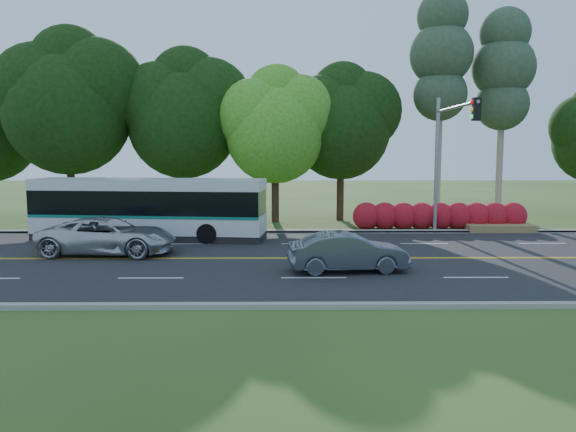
{
  "coord_description": "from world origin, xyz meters",
  "views": [
    {
      "loc": [
        -1.54,
        -22.06,
        4.28
      ],
      "look_at": [
        -1.32,
        2.0,
        1.48
      ],
      "focal_mm": 35.0,
      "sensor_mm": 36.0,
      "label": 1
    }
  ],
  "objects_px": {
    "transit_bus": "(149,209)",
    "sedan": "(348,252)",
    "traffic_signal": "(448,143)",
    "suv": "(108,236)"
  },
  "relations": [
    {
      "from": "traffic_signal",
      "to": "transit_bus",
      "type": "xyz_separation_m",
      "value": [
        -14.54,
        -0.37,
        -3.2
      ]
    },
    {
      "from": "sedan",
      "to": "suv",
      "type": "bearing_deg",
      "value": 65.06
    },
    {
      "from": "traffic_signal",
      "to": "suv",
      "type": "xyz_separation_m",
      "value": [
        -15.27,
        -4.48,
        -3.88
      ]
    },
    {
      "from": "traffic_signal",
      "to": "transit_bus",
      "type": "bearing_deg",
      "value": -178.54
    },
    {
      "from": "sedan",
      "to": "suv",
      "type": "distance_m",
      "value": 10.13
    },
    {
      "from": "transit_bus",
      "to": "sedan",
      "type": "bearing_deg",
      "value": -33.73
    },
    {
      "from": "sedan",
      "to": "suv",
      "type": "height_order",
      "value": "suv"
    },
    {
      "from": "traffic_signal",
      "to": "transit_bus",
      "type": "height_order",
      "value": "traffic_signal"
    },
    {
      "from": "transit_bus",
      "to": "sedan",
      "type": "distance_m",
      "value": 11.61
    },
    {
      "from": "suv",
      "to": "sedan",
      "type": "bearing_deg",
      "value": -106.6
    }
  ]
}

